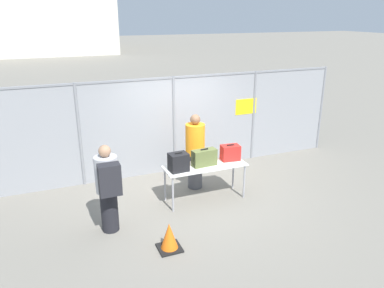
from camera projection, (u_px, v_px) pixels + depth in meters
ground_plane at (200, 197)px, 8.03m from camera, size 120.00×120.00×0.00m
fence_section at (174, 123)px, 9.03m from camera, size 8.92×0.07×2.35m
inspection_table at (205, 168)px, 7.73m from camera, size 1.72×0.61×0.77m
suitcase_black at (179, 162)px, 7.39m from camera, size 0.39×0.31×0.38m
suitcase_olive at (204, 158)px, 7.64m from camera, size 0.52×0.24×0.37m
suitcase_red at (230, 153)px, 7.94m from camera, size 0.41×0.29×0.35m
traveler_hooded at (108, 186)px, 6.49m from camera, size 0.41×0.63×1.64m
security_worker_near at (195, 151)px, 8.22m from camera, size 0.42×0.42×1.70m
utility_trailer at (176, 130)px, 11.28m from camera, size 4.27×2.17×0.69m
distant_hangar at (19, 16)px, 36.68m from camera, size 16.85×12.86×6.84m
traffic_cone at (169, 237)px, 6.21m from camera, size 0.39×0.39×0.48m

